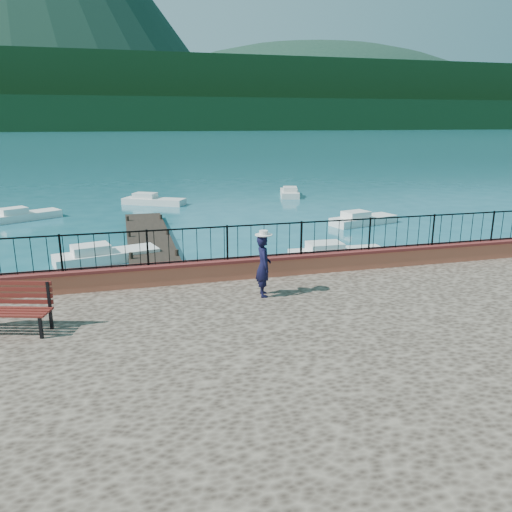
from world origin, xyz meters
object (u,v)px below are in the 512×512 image
boat_5 (290,191)px  person (263,266)px  boat_1 (338,251)px  boat_2 (364,217)px  park_bench (5,318)px  boat_3 (24,213)px  boat_0 (107,252)px  boat_4 (154,199)px

boat_5 → person: bearing=175.2°
boat_1 → boat_2: 7.85m
park_bench → boat_3: (-3.01, 20.13, -1.12)m
boat_1 → boat_2: bearing=57.9°
boat_0 → boat_4: size_ratio=0.96×
boat_4 → person: bearing=-57.6°
boat_2 → boat_1: bearing=-139.2°
park_bench → boat_2: bearing=58.7°
boat_1 → person: bearing=-125.5°
person → boat_0: bearing=31.5°
boat_0 → boat_4: (2.84, 14.14, 0.00)m
boat_0 → boat_2: (13.66, 4.24, 0.00)m
boat_3 → person: bearing=-95.3°
park_bench → boat_5: bearing=76.1°
boat_2 → boat_4: (-10.82, 9.89, 0.00)m
park_bench → boat_0: bearing=96.2°
boat_4 → boat_1: bearing=-39.5°
person → boat_2: 16.25m
person → boat_0: (-4.14, 8.83, -1.60)m
boat_2 → boat_4: bearing=122.7°
park_bench → boat_1: size_ratio=0.51×
park_bench → person: 6.02m
park_bench → person: bearing=24.6°
boat_3 → boat_4: same height
boat_1 → boat_4: same height
person → boat_4: (-1.31, 22.96, -1.60)m
boat_0 → boat_4: same height
person → boat_4: person is taller
boat_0 → boat_3: (-4.80, 10.49, 0.00)m
boat_0 → person: bearing=-79.5°
boat_1 → boat_3: (-14.04, 12.73, 0.00)m
park_bench → boat_1: (11.03, 7.40, -1.12)m
boat_4 → boat_5: bearing=36.5°
boat_5 → park_bench: bearing=164.8°
park_bench → boat_5: size_ratio=0.60×
person → park_bench: bearing=104.2°
boat_3 → boat_5: (17.92, 4.97, 0.00)m
boat_1 → boat_5: same height
person → boat_2: person is taller
boat_2 → boat_4: 14.66m
boat_1 → boat_4: (-6.39, 16.38, 0.00)m
person → boat_0: person is taller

